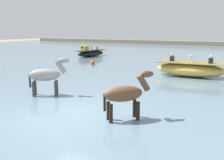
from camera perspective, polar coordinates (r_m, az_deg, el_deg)
ground_plane at (r=8.47m, az=-9.58°, el=-9.64°), size 120.00×120.00×0.00m
water_surface at (r=17.19m, az=11.00°, el=1.67°), size 90.00×90.00×0.26m
horse_lead_grey at (r=10.79m, az=-15.09°, el=0.93°), size 1.61×1.22×1.89m
horse_trailing_bay at (r=7.61m, az=3.15°, el=-3.51°), size 1.39×1.36×1.80m
boat_far_inshore at (r=33.26m, az=-6.36°, el=7.40°), size 2.39×3.36×0.70m
boat_near_starboard at (r=15.52m, az=17.81°, el=2.40°), size 4.11×1.75×1.35m
boat_distant_east at (r=26.12m, az=-4.95°, el=6.24°), size 1.95×3.73×1.13m
channel_buoy at (r=19.91m, az=-4.51°, el=4.12°), size 0.36×0.36×0.83m
far_shoreline at (r=47.71m, az=22.16°, el=7.78°), size 80.00×2.40×1.01m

